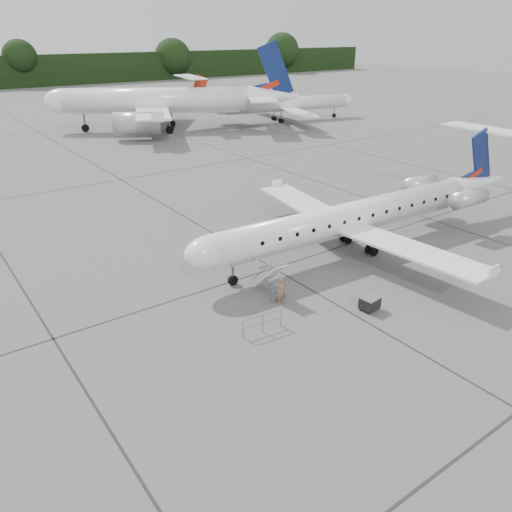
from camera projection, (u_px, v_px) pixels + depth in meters
ground at (380, 265)px, 32.19m from camera, size 320.00×320.00×0.00m
main_regional_jet at (352, 203)px, 32.82m from camera, size 28.09×20.87×6.96m
airstair at (269, 277)px, 28.24m from camera, size 0.96×2.23×2.18m
passenger at (282, 291)px, 27.41m from camera, size 0.61×0.43×1.58m
safety_railing at (262, 324)px, 24.88m from camera, size 2.20×0.29×1.00m
baggage_cart at (370, 303)px, 26.93m from camera, size 1.07×0.90×0.86m
bg_narrowbody at (156, 88)px, 72.86m from camera, size 42.44×39.03×12.42m
bg_regional_right at (284, 97)px, 81.68m from camera, size 33.20×26.92×7.70m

